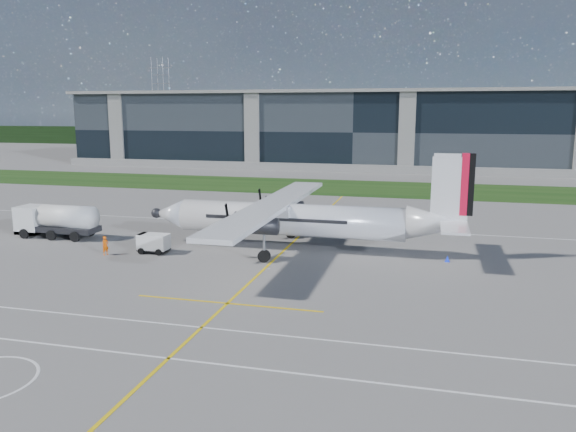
# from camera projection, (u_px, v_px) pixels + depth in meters

# --- Properties ---
(ground) EXTENTS (400.00, 400.00, 0.00)m
(ground) POSITION_uv_depth(u_px,v_px,m) (322.00, 194.00, 78.86)
(ground) COLOR #5F5C5A
(ground) RESTS_ON ground
(grass_strip) EXTENTS (400.00, 18.00, 0.04)m
(grass_strip) POSITION_uv_depth(u_px,v_px,m) (332.00, 187.00, 86.47)
(grass_strip) COLOR #14360E
(grass_strip) RESTS_ON ground
(terminal_building) EXTENTS (120.00, 20.00, 15.00)m
(terminal_building) POSITION_uv_depth(u_px,v_px,m) (360.00, 131.00, 115.54)
(terminal_building) COLOR black
(terminal_building) RESTS_ON ground
(tree_line) EXTENTS (400.00, 6.00, 6.00)m
(tree_line) POSITION_uv_depth(u_px,v_px,m) (384.00, 139.00, 173.49)
(tree_line) COLOR black
(tree_line) RESTS_ON ground
(pylon_west) EXTENTS (9.00, 4.60, 30.00)m
(pylon_west) POSITION_uv_depth(u_px,v_px,m) (161.00, 101.00, 200.32)
(pylon_west) COLOR gray
(pylon_west) RESTS_ON ground
(yellow_taxiway_centerline) EXTENTS (0.20, 70.00, 0.01)m
(yellow_taxiway_centerline) POSITION_uv_depth(u_px,v_px,m) (291.00, 244.00, 49.57)
(yellow_taxiway_centerline) COLOR yellow
(yellow_taxiway_centerline) RESTS_ON ground
(white_lane_line) EXTENTS (90.00, 0.15, 0.01)m
(white_lane_line) POSITION_uv_depth(u_px,v_px,m) (112.00, 352.00, 27.46)
(white_lane_line) COLOR white
(white_lane_line) RESTS_ON ground
(turboprop_aircraft) EXTENTS (27.12, 28.12, 8.44)m
(turboprop_aircraft) POSITION_uv_depth(u_px,v_px,m) (302.00, 201.00, 46.53)
(turboprop_aircraft) COLOR silver
(turboprop_aircraft) RESTS_ON ground
(fuel_tanker_truck) EXTENTS (8.16, 2.65, 3.06)m
(fuel_tanker_truck) POSITION_uv_depth(u_px,v_px,m) (52.00, 221.00, 52.07)
(fuel_tanker_truck) COLOR silver
(fuel_tanker_truck) RESTS_ON ground
(baggage_tug) EXTENTS (2.63, 1.58, 1.58)m
(baggage_tug) POSITION_uv_depth(u_px,v_px,m) (154.00, 243.00, 46.44)
(baggage_tug) COLOR white
(baggage_tug) RESTS_ON ground
(ground_crew_person) EXTENTS (0.78, 0.88, 1.80)m
(ground_crew_person) POSITION_uv_depth(u_px,v_px,m) (105.00, 244.00, 45.70)
(ground_crew_person) COLOR #F25907
(ground_crew_person) RESTS_ON ground
(safety_cone_nose_stbd) EXTENTS (0.36, 0.36, 0.50)m
(safety_cone_nose_stbd) POSITION_uv_depth(u_px,v_px,m) (168.00, 235.00, 51.90)
(safety_cone_nose_stbd) COLOR #0E2BF2
(safety_cone_nose_stbd) RESTS_ON ground
(safety_cone_fwd) EXTENTS (0.36, 0.36, 0.50)m
(safety_cone_fwd) POSITION_uv_depth(u_px,v_px,m) (149.00, 236.00, 51.46)
(safety_cone_fwd) COLOR #0E2BF2
(safety_cone_fwd) RESTS_ON ground
(safety_cone_tail) EXTENTS (0.36, 0.36, 0.50)m
(safety_cone_tail) POSITION_uv_depth(u_px,v_px,m) (447.00, 259.00, 43.77)
(safety_cone_tail) COLOR #0E2BF2
(safety_cone_tail) RESTS_ON ground
(safety_cone_stbdwing) EXTENTS (0.36, 0.36, 0.50)m
(safety_cone_stbdwing) POSITION_uv_depth(u_px,v_px,m) (310.00, 216.00, 61.30)
(safety_cone_stbdwing) COLOR #0E2BF2
(safety_cone_stbdwing) RESTS_ON ground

